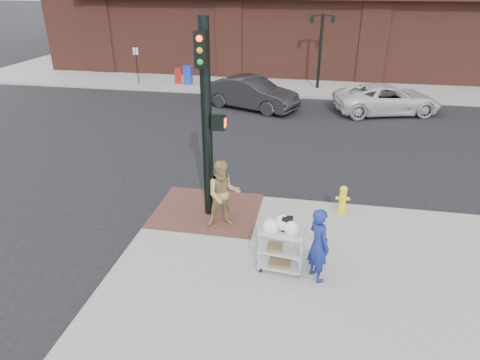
% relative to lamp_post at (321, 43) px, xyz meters
% --- Properties ---
extents(ground, '(220.00, 220.00, 0.00)m').
position_rel_lamp_post_xyz_m(ground, '(-2.00, -16.00, -2.62)').
color(ground, black).
rests_on(ground, ground).
extents(sidewalk_far, '(65.00, 36.00, 0.15)m').
position_rel_lamp_post_xyz_m(sidewalk_far, '(10.50, 16.00, -2.54)').
color(sidewalk_far, gray).
rests_on(sidewalk_far, ground).
extents(brick_curb_ramp, '(2.80, 2.40, 0.01)m').
position_rel_lamp_post_xyz_m(brick_curb_ramp, '(-2.60, -15.10, -2.46)').
color(brick_curb_ramp, '#4D2F24').
rests_on(brick_curb_ramp, sidewalk_near).
extents(lamp_post, '(1.32, 0.22, 4.00)m').
position_rel_lamp_post_xyz_m(lamp_post, '(0.00, 0.00, 0.00)').
color(lamp_post, black).
rests_on(lamp_post, sidewalk_far).
extents(parking_sign, '(0.05, 0.05, 2.20)m').
position_rel_lamp_post_xyz_m(parking_sign, '(-10.50, -1.00, -1.37)').
color(parking_sign, black).
rests_on(parking_sign, sidewalk_far).
extents(traffic_signal_pole, '(0.61, 0.51, 5.00)m').
position_rel_lamp_post_xyz_m(traffic_signal_pole, '(-2.48, -15.23, 0.21)').
color(traffic_signal_pole, black).
rests_on(traffic_signal_pole, sidewalk_near).
extents(woman_blue, '(0.66, 0.72, 1.64)m').
position_rel_lamp_post_xyz_m(woman_blue, '(0.39, -17.46, -1.65)').
color(woman_blue, navy).
rests_on(woman_blue, sidewalk_near).
extents(pedestrian_tan, '(1.03, 0.91, 1.76)m').
position_rel_lamp_post_xyz_m(pedestrian_tan, '(-1.99, -15.73, -1.59)').
color(pedestrian_tan, '#9C7F49').
rests_on(pedestrian_tan, sidewalk_near).
extents(sedan_dark, '(4.94, 3.26, 1.54)m').
position_rel_lamp_post_xyz_m(sedan_dark, '(-3.13, -4.45, -1.85)').
color(sedan_dark, black).
rests_on(sedan_dark, ground).
extents(minivan_white, '(5.37, 3.53, 1.37)m').
position_rel_lamp_post_xyz_m(minivan_white, '(3.33, -4.04, -1.93)').
color(minivan_white, silver).
rests_on(minivan_white, ground).
extents(utility_cart, '(0.98, 0.62, 1.29)m').
position_rel_lamp_post_xyz_m(utility_cart, '(-0.39, -17.31, -1.89)').
color(utility_cart, '#AFAEB4').
rests_on(utility_cart, sidewalk_near).
extents(fire_hydrant, '(0.37, 0.26, 0.78)m').
position_rel_lamp_post_xyz_m(fire_hydrant, '(0.99, -14.51, -2.07)').
color(fire_hydrant, yellow).
rests_on(fire_hydrant, sidewalk_near).
extents(newsbox_red, '(0.49, 0.47, 0.92)m').
position_rel_lamp_post_xyz_m(newsbox_red, '(-8.22, -0.41, -2.01)').
color(newsbox_red, maroon).
rests_on(newsbox_red, sidewalk_far).
extents(newsbox_blue, '(0.46, 0.41, 1.08)m').
position_rel_lamp_post_xyz_m(newsbox_blue, '(-7.58, -0.47, -1.93)').
color(newsbox_blue, '#18329F').
rests_on(newsbox_blue, sidewalk_far).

